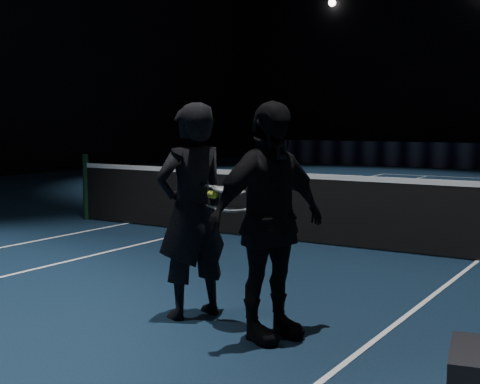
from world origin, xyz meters
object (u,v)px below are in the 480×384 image
object	(u,v)px
racket_upper	(229,190)
tennis_balls	(213,193)
player_b	(268,221)
player_a	(192,211)
racket_lower	(230,209)

from	to	relation	value
racket_upper	tennis_balls	world-z (taller)	racket_upper
player_b	tennis_balls	bearing A→B (deg)	99.24
racket_upper	tennis_balls	bearing A→B (deg)	-170.43
racket_upper	tennis_balls	size ratio (longest dim) A/B	5.67
player_a	player_b	world-z (taller)	same
player_b	racket_upper	size ratio (longest dim) A/B	2.66
player_a	racket_upper	world-z (taller)	player_a
player_b	racket_upper	xyz separation A→B (m)	(-0.43, 0.13, 0.20)
player_a	racket_lower	xyz separation A→B (m)	(0.44, -0.09, 0.06)
player_a	racket_upper	bearing A→B (deg)	106.90
racket_lower	tennis_balls	size ratio (longest dim) A/B	5.67
player_a	tennis_balls	bearing A→B (deg)	102.32
player_a	racket_upper	size ratio (longest dim) A/B	2.66
tennis_balls	player_b	bearing A→B (deg)	-11.50
player_a	player_b	bearing A→B (deg)	101.19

